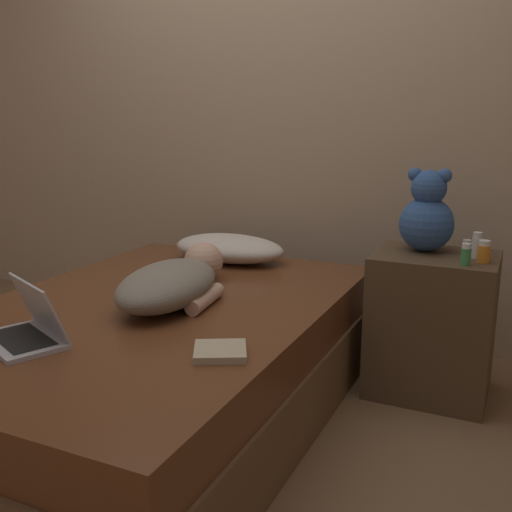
% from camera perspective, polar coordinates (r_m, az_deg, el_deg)
% --- Properties ---
extents(ground_plane, '(12.00, 12.00, 0.00)m').
position_cam_1_polar(ground_plane, '(2.58, -9.47, -14.66)').
color(ground_plane, brown).
extents(wall_back, '(8.00, 0.06, 2.60)m').
position_cam_1_polar(wall_back, '(3.38, 2.05, 15.05)').
color(wall_back, tan).
rests_on(wall_back, ground_plane).
extents(bed, '(1.32, 1.94, 0.47)m').
position_cam_1_polar(bed, '(2.48, -9.68, -9.88)').
color(bed, brown).
rests_on(bed, ground_plane).
extents(nightstand, '(0.51, 0.41, 0.63)m').
position_cam_1_polar(nightstand, '(2.73, 16.35, -6.30)').
color(nightstand, brown).
rests_on(nightstand, ground_plane).
extents(pillow, '(0.58, 0.34, 0.13)m').
position_cam_1_polar(pillow, '(3.03, -2.58, 0.75)').
color(pillow, beige).
rests_on(pillow, bed).
extents(person_lying, '(0.40, 0.76, 0.18)m').
position_cam_1_polar(person_lying, '(2.41, -7.80, -2.42)').
color(person_lying, gray).
rests_on(person_lying, bed).
extents(laptop, '(0.37, 0.31, 0.20)m').
position_cam_1_polar(laptop, '(2.12, -20.87, -6.41)').
color(laptop, silver).
rests_on(laptop, bed).
extents(teddy_bear, '(0.23, 0.23, 0.36)m').
position_cam_1_polar(teddy_bear, '(2.67, 15.97, 3.75)').
color(teddy_bear, '#335693').
rests_on(teddy_bear, nightstand).
extents(bottle_white, '(0.04, 0.04, 0.11)m').
position_cam_1_polar(bottle_white, '(2.62, 20.28, 0.94)').
color(bottle_white, white).
rests_on(bottle_white, nightstand).
extents(bottle_orange, '(0.05, 0.05, 0.09)m').
position_cam_1_polar(bottle_orange, '(2.55, 20.88, 0.37)').
color(bottle_orange, orange).
rests_on(bottle_orange, nightstand).
extents(bottle_blue, '(0.04, 0.04, 0.07)m').
position_cam_1_polar(bottle_blue, '(2.65, 19.42, 0.74)').
color(bottle_blue, '#3866B2').
rests_on(bottle_blue, nightstand).
extents(bottle_green, '(0.04, 0.04, 0.09)m').
position_cam_1_polar(bottle_green, '(2.49, 19.37, 0.12)').
color(bottle_green, '#3D8E4C').
rests_on(bottle_green, nightstand).
extents(book, '(0.22, 0.21, 0.02)m').
position_cam_1_polar(book, '(1.90, -3.43, -9.06)').
color(book, '#C6B793').
rests_on(book, bed).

